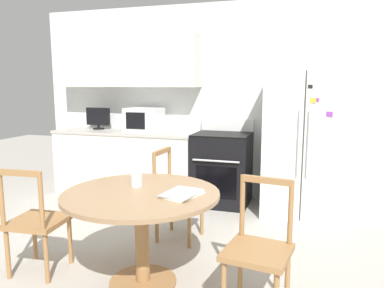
{
  "coord_description": "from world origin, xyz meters",
  "views": [
    {
      "loc": [
        1.21,
        -2.36,
        1.54
      ],
      "look_at": [
        0.11,
        1.15,
        0.95
      ],
      "focal_mm": 35.0,
      "sensor_mm": 36.0,
      "label": 1
    }
  ],
  "objects_px": {
    "dining_chair_right": "(259,250)",
    "dining_chair_far": "(177,196)",
    "oven_range": "(222,168)",
    "countertop_tv": "(98,118)",
    "microwave": "(144,120)",
    "dining_chair_left": "(36,222)",
    "candle_glass": "(137,182)",
    "refrigerator": "(304,143)"
  },
  "relations": [
    {
      "from": "refrigerator",
      "to": "candle_glass",
      "type": "bearing_deg",
      "value": -122.51
    },
    {
      "from": "candle_glass",
      "to": "dining_chair_right",
      "type": "bearing_deg",
      "value": -11.84
    },
    {
      "from": "dining_chair_far",
      "to": "dining_chair_right",
      "type": "bearing_deg",
      "value": 47.7
    },
    {
      "from": "dining_chair_far",
      "to": "candle_glass",
      "type": "xyz_separation_m",
      "value": [
        -0.06,
        -0.77,
        0.34
      ]
    },
    {
      "from": "dining_chair_left",
      "to": "dining_chair_far",
      "type": "height_order",
      "value": "same"
    },
    {
      "from": "refrigerator",
      "to": "countertop_tv",
      "type": "xyz_separation_m",
      "value": [
        -2.83,
        0.14,
        0.21
      ]
    },
    {
      "from": "candle_glass",
      "to": "oven_range",
      "type": "bearing_deg",
      "value": 83.22
    },
    {
      "from": "dining_chair_far",
      "to": "candle_glass",
      "type": "relative_size",
      "value": 9.93
    },
    {
      "from": "microwave",
      "to": "dining_chair_left",
      "type": "xyz_separation_m",
      "value": [
        0.08,
        -2.3,
        -0.62
      ]
    },
    {
      "from": "oven_range",
      "to": "countertop_tv",
      "type": "relative_size",
      "value": 3.01
    },
    {
      "from": "oven_range",
      "to": "dining_chair_left",
      "type": "height_order",
      "value": "oven_range"
    },
    {
      "from": "dining_chair_left",
      "to": "dining_chair_far",
      "type": "xyz_separation_m",
      "value": [
        0.86,
        1.0,
        0.0
      ]
    },
    {
      "from": "refrigerator",
      "to": "oven_range",
      "type": "bearing_deg",
      "value": 175.84
    },
    {
      "from": "oven_range",
      "to": "countertop_tv",
      "type": "height_order",
      "value": "countertop_tv"
    },
    {
      "from": "refrigerator",
      "to": "microwave",
      "type": "distance_m",
      "value": 2.12
    },
    {
      "from": "dining_chair_right",
      "to": "dining_chair_far",
      "type": "xyz_separation_m",
      "value": [
        -0.94,
        0.98,
        0.0
      ]
    },
    {
      "from": "microwave",
      "to": "dining_chair_left",
      "type": "distance_m",
      "value": 2.39
    },
    {
      "from": "microwave",
      "to": "dining_chair_left",
      "type": "height_order",
      "value": "microwave"
    },
    {
      "from": "refrigerator",
      "to": "dining_chair_left",
      "type": "distance_m",
      "value": 3.0
    },
    {
      "from": "oven_range",
      "to": "dining_chair_left",
      "type": "bearing_deg",
      "value": -114.78
    },
    {
      "from": "dining_chair_right",
      "to": "dining_chair_far",
      "type": "relative_size",
      "value": 1.0
    },
    {
      "from": "refrigerator",
      "to": "countertop_tv",
      "type": "bearing_deg",
      "value": 177.19
    },
    {
      "from": "dining_chair_left",
      "to": "dining_chair_right",
      "type": "height_order",
      "value": "same"
    },
    {
      "from": "refrigerator",
      "to": "dining_chair_far",
      "type": "xyz_separation_m",
      "value": [
        -1.17,
        -1.17,
        -0.42
      ]
    },
    {
      "from": "dining_chair_left",
      "to": "dining_chair_far",
      "type": "relative_size",
      "value": 1.0
    },
    {
      "from": "microwave",
      "to": "candle_glass",
      "type": "height_order",
      "value": "microwave"
    },
    {
      "from": "microwave",
      "to": "dining_chair_right",
      "type": "height_order",
      "value": "microwave"
    },
    {
      "from": "microwave",
      "to": "countertop_tv",
      "type": "bearing_deg",
      "value": 179.77
    },
    {
      "from": "candle_glass",
      "to": "countertop_tv",
      "type": "bearing_deg",
      "value": 127.55
    },
    {
      "from": "dining_chair_right",
      "to": "dining_chair_far",
      "type": "distance_m",
      "value": 1.35
    },
    {
      "from": "refrigerator",
      "to": "candle_glass",
      "type": "distance_m",
      "value": 2.3
    },
    {
      "from": "microwave",
      "to": "dining_chair_left",
      "type": "relative_size",
      "value": 0.53
    },
    {
      "from": "refrigerator",
      "to": "dining_chair_far",
      "type": "relative_size",
      "value": 1.9
    },
    {
      "from": "refrigerator",
      "to": "dining_chair_left",
      "type": "height_order",
      "value": "refrigerator"
    },
    {
      "from": "refrigerator",
      "to": "countertop_tv",
      "type": "distance_m",
      "value": 2.84
    },
    {
      "from": "oven_range",
      "to": "microwave",
      "type": "height_order",
      "value": "microwave"
    },
    {
      "from": "dining_chair_left",
      "to": "oven_range",
      "type": "bearing_deg",
      "value": 60.3
    },
    {
      "from": "refrigerator",
      "to": "microwave",
      "type": "xyz_separation_m",
      "value": [
        -2.11,
        0.14,
        0.2
      ]
    },
    {
      "from": "oven_range",
      "to": "countertop_tv",
      "type": "distance_m",
      "value": 1.93
    },
    {
      "from": "dining_chair_far",
      "to": "candle_glass",
      "type": "bearing_deg",
      "value": -0.54
    },
    {
      "from": "countertop_tv",
      "to": "dining_chair_far",
      "type": "distance_m",
      "value": 2.2
    },
    {
      "from": "candle_glass",
      "to": "dining_chair_left",
      "type": "bearing_deg",
      "value": -163.9
    }
  ]
}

